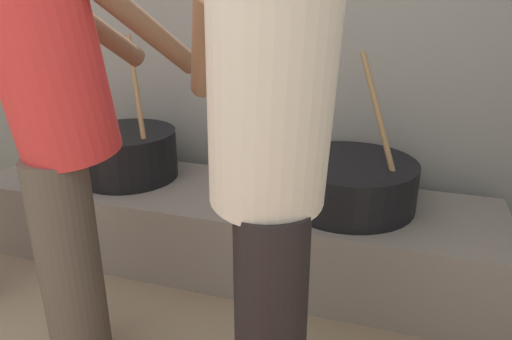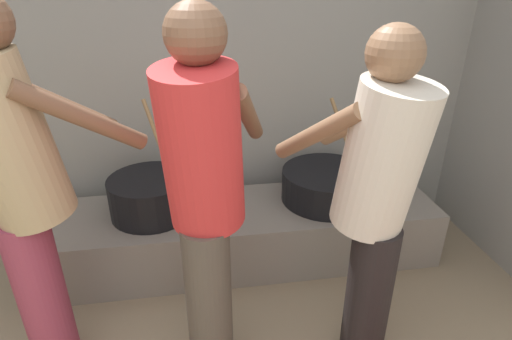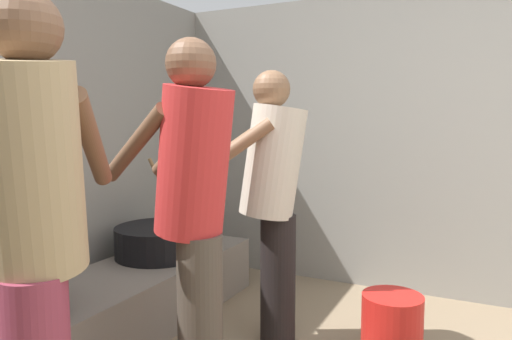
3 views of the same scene
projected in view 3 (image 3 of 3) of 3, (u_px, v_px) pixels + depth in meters
name	position (u px, v px, depth m)	size (l,w,h in m)	color
hearth_ledge	(104.00, 313.00, 2.67)	(2.44, 0.60, 0.37)	slate
cooking_pot_main	(10.00, 292.00, 2.16)	(0.49, 0.49, 0.69)	black
cooking_pot_secondary	(159.00, 241.00, 3.14)	(0.57, 0.57, 0.65)	black
cook_in_cream_shirt	(272.00, 191.00, 2.62)	(0.58, 0.72, 1.54)	black
cook_in_tan_shirt	(34.00, 224.00, 1.46)	(0.74, 0.65, 1.66)	#8C3347
cook_in_red_shirt	(194.00, 201.00, 2.04)	(0.50, 0.73, 1.62)	#4C4238
bucket_red_plastic	(392.00, 329.00, 2.48)	(0.32, 0.32, 0.36)	red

